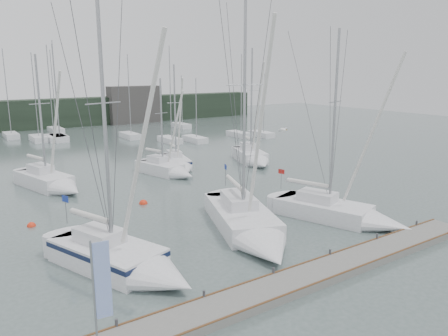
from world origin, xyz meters
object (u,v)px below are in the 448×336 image
at_px(sailboat_near_left, 130,263).
at_px(sailboat_mid_d, 178,165).
at_px(sailboat_mid_e, 254,158).
at_px(buoy_c, 31,226).
at_px(buoy_a, 143,204).
at_px(sailboat_mid_c, 169,170).
at_px(dock_banner, 100,287).
at_px(sailboat_near_right, 350,215).
at_px(sailboat_near_center, 252,230).
at_px(sailboat_mid_b, 54,183).

height_order(sailboat_near_left, sailboat_mid_d, sailboat_near_left).
distance_m(sailboat_mid_d, sailboat_mid_e, 8.49).
bearing_deg(buoy_c, buoy_a, 2.91).
relative_size(sailboat_mid_d, buoy_a, 17.59).
bearing_deg(sailboat_near_left, sailboat_mid_e, 18.73).
height_order(sailboat_mid_c, sailboat_mid_d, sailboat_mid_d).
xyz_separation_m(sailboat_mid_c, dock_banner, (-14.71, -23.54, 2.37)).
relative_size(sailboat_mid_e, buoy_a, 20.37).
bearing_deg(sailboat_near_right, sailboat_mid_c, 82.49).
relative_size(sailboat_near_right, buoy_c, 24.44).
relative_size(buoy_a, dock_banner, 0.15).
distance_m(sailboat_near_left, buoy_c, 10.61).
bearing_deg(buoy_c, sailboat_mid_e, 16.36).
height_order(sailboat_mid_c, buoy_c, sailboat_mid_c).
bearing_deg(buoy_a, sailboat_near_right, -50.51).
bearing_deg(dock_banner, sailboat_near_right, 20.51).
bearing_deg(sailboat_near_left, sailboat_near_center, -18.36).
bearing_deg(sailboat_mid_b, sailboat_mid_e, -18.64).
bearing_deg(dock_banner, sailboat_near_center, 34.69).
bearing_deg(sailboat_mid_c, buoy_c, -166.96).
xyz_separation_m(sailboat_near_center, sailboat_mid_e, (13.52, 17.11, 0.03)).
xyz_separation_m(sailboat_near_center, sailboat_mid_b, (-7.31, 18.35, 0.01)).
bearing_deg(dock_banner, buoy_c, 94.17).
xyz_separation_m(sailboat_near_center, buoy_c, (-10.75, 9.99, -0.57)).
bearing_deg(sailboat_mid_e, sailboat_near_center, -108.69).
distance_m(sailboat_mid_c, buoy_a, 9.16).
xyz_separation_m(sailboat_near_right, buoy_c, (-17.97, 11.45, -0.53)).
height_order(sailboat_near_right, dock_banner, sailboat_near_right).
bearing_deg(buoy_a, sailboat_mid_b, 120.84).
xyz_separation_m(sailboat_near_center, sailboat_mid_d, (5.30, 19.24, -0.04)).
distance_m(sailboat_mid_c, buoy_c, 15.91).
bearing_deg(sailboat_near_center, sailboat_mid_b, 131.80).
xyz_separation_m(buoy_a, buoy_c, (-8.19, -0.42, 0.00)).
distance_m(buoy_a, buoy_c, 8.20).
xyz_separation_m(sailboat_near_center, buoy_a, (-2.56, 10.41, -0.57)).
height_order(sailboat_near_right, buoy_c, sailboat_near_right).
bearing_deg(sailboat_mid_e, sailboat_mid_b, -163.77).
distance_m(sailboat_near_center, dock_banner, 13.15).
distance_m(sailboat_mid_b, buoy_c, 9.06).
relative_size(sailboat_near_center, sailboat_near_right, 1.15).
bearing_deg(sailboat_near_center, sailboat_mid_c, 99.34).
xyz_separation_m(sailboat_mid_e, dock_banner, (-24.93, -23.23, 2.30)).
bearing_deg(sailboat_near_left, sailboat_near_right, -24.69).
bearing_deg(sailboat_near_left, buoy_a, 42.72).
bearing_deg(dock_banner, buoy_a, 68.34).
xyz_separation_m(sailboat_near_right, buoy_a, (-9.78, 11.87, -0.53)).
xyz_separation_m(sailboat_near_center, sailboat_near_right, (7.22, -1.47, -0.04)).
relative_size(sailboat_near_left, dock_banner, 3.43).
relative_size(sailboat_near_center, sailboat_mid_d, 1.39).
bearing_deg(sailboat_mid_c, sailboat_mid_b, 160.19).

